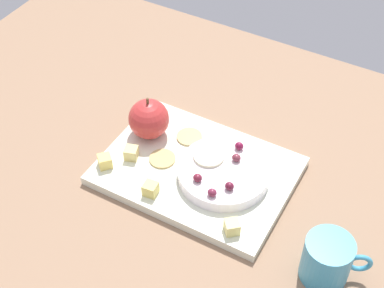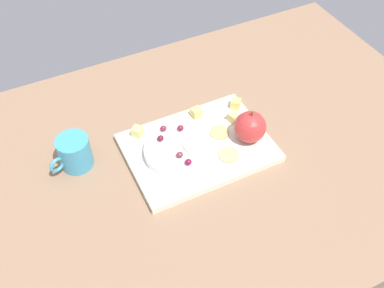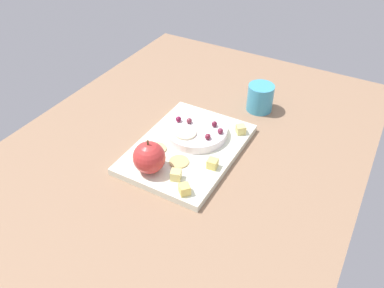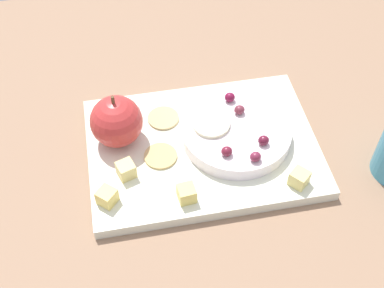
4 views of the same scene
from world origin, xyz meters
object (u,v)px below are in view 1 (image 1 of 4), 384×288
object	(u,v)px
cracker_0	(189,137)
cup	(327,260)
platter	(197,171)
grape_1	(212,193)
apple_whole	(149,119)
cheese_cube_2	(232,227)
serving_dish	(224,173)
cheese_cube_0	(151,189)
cracker_1	(162,159)
grape_0	(239,146)
cheese_cube_1	(105,161)
apple_slice_0	(209,156)
cheese_cube_3	(131,153)
grape_3	(229,186)
grape_4	(236,158)
grape_2	(198,178)

from	to	relation	value
cracker_0	cup	bearing A→B (deg)	-24.52
platter	grape_1	distance (cm)	9.71
apple_whole	cheese_cube_2	distance (cm)	27.69
serving_dish	cheese_cube_0	bearing A→B (deg)	-134.15
cup	cracker_1	bearing A→B (deg)	167.68
grape_0	cheese_cube_1	bearing A→B (deg)	-146.01
apple_whole	cup	size ratio (longest dim) A/B	0.74
cracker_1	cheese_cube_1	bearing A→B (deg)	-142.25
cheese_cube_1	grape_1	distance (cm)	21.43
cheese_cube_1	cracker_0	distance (cm)	17.15
apple_whole	apple_slice_0	size ratio (longest dim) A/B	1.38
cheese_cube_0	cheese_cube_3	size ratio (longest dim) A/B	1.00
cheese_cube_2	grape_1	xyz separation A→B (cm)	(-5.60, 3.51, 1.83)
grape_3	grape_0	bearing A→B (deg)	106.14
platter	apple_slice_0	bearing A→B (deg)	41.85
serving_dish	cheese_cube_2	distance (cm)	12.09
serving_dish	cheese_cube_2	xyz separation A→B (cm)	(6.66, -10.10, 0.05)
cheese_cube_1	grape_4	bearing A→B (deg)	27.16
cheese_cube_3	apple_slice_0	size ratio (longest dim) A/B	0.42
apple_slice_0	cracker_1	bearing A→B (deg)	-161.20
cheese_cube_0	grape_4	world-z (taller)	grape_4
serving_dish	grape_2	xyz separation A→B (cm)	(-2.70, -4.86, 1.88)
serving_dish	apple_slice_0	xyz separation A→B (cm)	(-3.66, 1.09, 1.43)
cracker_0	platter	bearing A→B (deg)	-50.49
apple_whole	grape_0	distance (cm)	18.05
cheese_cube_0	grape_1	distance (cm)	11.09
grape_2	grape_3	distance (cm)	5.79
cheese_cube_3	cracker_0	size ratio (longest dim) A/B	0.48
grape_1	cup	distance (cm)	21.78
apple_whole	cheese_cube_0	size ratio (longest dim) A/B	3.31
cheese_cube_3	cup	size ratio (longest dim) A/B	0.22
cheese_cube_2	cheese_cube_3	distance (cm)	24.59
serving_dish	cheese_cube_2	world-z (taller)	same
serving_dish	cracker_1	xyz separation A→B (cm)	(-11.90, -1.71, -0.93)
cheese_cube_3	grape_3	xyz separation A→B (cm)	(20.18, 0.18, 1.85)
platter	serving_dish	bearing A→B (deg)	3.82
apple_slice_0	grape_4	bearing A→B (deg)	19.47
cheese_cube_3	grape_0	xyz separation A→B (cm)	(17.42, 9.70, 1.85)
serving_dish	cracker_0	xyz separation A→B (cm)	(-10.34, 5.79, -0.93)
cracker_1	cup	bearing A→B (deg)	-12.32
grape_2	cup	xyz separation A→B (cm)	(25.36, -4.39, -0.78)
cracker_0	grape_3	bearing A→B (deg)	-35.97
cracker_1	grape_4	size ratio (longest dim) A/B	3.03
cheese_cube_0	cracker_1	world-z (taller)	cheese_cube_0
apple_slice_0	grape_2	bearing A→B (deg)	-80.89
cheese_cube_0	cheese_cube_1	xyz separation A→B (cm)	(-10.81, 1.54, 0.00)
cheese_cube_1	grape_2	xyz separation A→B (cm)	(17.53, 3.31, 1.83)
grape_4	cheese_cube_3	bearing A→B (deg)	-159.49
cracker_1	grape_4	world-z (taller)	grape_4
cracker_0	cheese_cube_2	bearing A→B (deg)	-43.09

